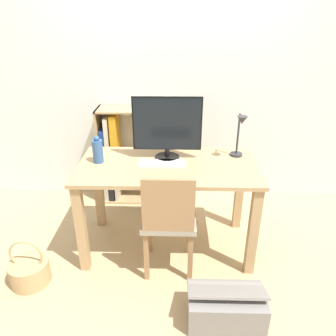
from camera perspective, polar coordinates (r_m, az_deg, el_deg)
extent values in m
plane|color=tan|center=(2.94, -0.05, -13.18)|extent=(10.00, 10.00, 0.00)
cube|color=silver|center=(3.31, 0.41, 16.14)|extent=(8.00, 0.05, 2.60)
cube|color=tan|center=(2.54, -0.06, 0.30)|extent=(1.39, 0.71, 0.03)
cube|color=tan|center=(2.57, -14.89, -10.26)|extent=(0.07, 0.07, 0.74)
cube|color=tan|center=(2.54, 14.60, -10.72)|extent=(0.07, 0.07, 0.74)
cube|color=tan|center=(3.06, -11.97, -3.71)|extent=(0.07, 0.07, 0.74)
cube|color=tan|center=(3.04, 12.29, -4.02)|extent=(0.07, 0.07, 0.74)
cylinder|color=black|center=(2.64, -0.15, 1.92)|extent=(0.19, 0.19, 0.02)
cylinder|color=black|center=(2.63, -0.15, 2.79)|extent=(0.04, 0.04, 0.07)
cube|color=black|center=(2.55, -0.15, 7.72)|extent=(0.54, 0.02, 0.42)
cube|color=black|center=(2.55, -0.16, 7.68)|extent=(0.52, 0.03, 0.40)
cube|color=silver|center=(2.53, -1.08, 0.78)|extent=(0.36, 0.14, 0.02)
cylinder|color=#33598C|center=(2.60, -12.14, 2.84)|extent=(0.08, 0.08, 0.18)
sphere|color=#33598C|center=(2.56, -12.35, 5.04)|extent=(0.04, 0.04, 0.04)
cylinder|color=#2D2D33|center=(2.75, 11.78, 2.36)|extent=(0.10, 0.10, 0.02)
cylinder|color=#2D2D33|center=(2.69, 12.11, 5.80)|extent=(0.02, 0.02, 0.33)
cylinder|color=#2D2D33|center=(2.59, 12.63, 8.88)|extent=(0.01, 0.10, 0.01)
cone|color=#2D2D33|center=(2.55, 12.78, 8.12)|extent=(0.08, 0.08, 0.06)
cube|color=#9E937F|center=(2.48, 0.15, -8.63)|extent=(0.40, 0.40, 0.04)
cube|color=#9E754C|center=(2.21, 0.04, -6.59)|extent=(0.36, 0.03, 0.40)
cube|color=#9E754C|center=(2.50, -3.79, -15.06)|extent=(0.04, 0.04, 0.43)
cube|color=#9E754C|center=(2.50, 3.91, -15.19)|extent=(0.04, 0.04, 0.43)
cube|color=#9E754C|center=(2.76, -3.20, -10.69)|extent=(0.04, 0.04, 0.43)
cube|color=#9E754C|center=(2.75, 3.66, -10.79)|extent=(0.04, 0.04, 0.43)
cube|color=tan|center=(3.46, -11.50, 2.15)|extent=(0.02, 0.28, 1.00)
cube|color=tan|center=(3.37, 2.60, 2.04)|extent=(0.02, 0.28, 1.00)
cube|color=tan|center=(3.61, -4.27, -5.02)|extent=(0.86, 0.28, 0.02)
cube|color=tan|center=(3.23, -4.84, 10.10)|extent=(0.86, 0.28, 0.02)
cube|color=tan|center=(3.39, -4.54, 2.11)|extent=(0.82, 0.28, 0.02)
cube|color=beige|center=(3.59, -10.41, -2.74)|extent=(0.04, 0.24, 0.29)
cube|color=black|center=(3.55, -9.61, -1.86)|extent=(0.05, 0.24, 0.42)
cube|color=beige|center=(3.55, -8.71, -2.19)|extent=(0.04, 0.24, 0.37)
cube|color=navy|center=(3.39, -11.08, 4.49)|extent=(0.04, 0.24, 0.28)
cube|color=beige|center=(3.36, -10.37, 5.52)|extent=(0.04, 0.24, 0.41)
cube|color=orange|center=(3.34, -9.19, 5.70)|extent=(0.07, 0.24, 0.43)
cylinder|color=tan|center=(2.76, -22.93, -16.33)|extent=(0.29, 0.29, 0.18)
torus|color=tan|center=(2.66, -23.53, -13.71)|extent=(0.25, 0.02, 0.25)
cube|color=gray|center=(2.33, 10.08, -22.95)|extent=(0.49, 0.26, 0.22)
cube|color=gray|center=(2.28, 10.13, -20.05)|extent=(0.50, 0.25, 0.10)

